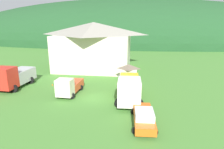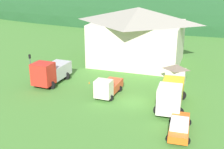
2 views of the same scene
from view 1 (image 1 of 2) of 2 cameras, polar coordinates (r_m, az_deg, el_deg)
The scene contains 10 objects.
ground_plane at distance 24.74m, azimuth -5.26°, elevation -7.05°, with size 200.00×200.00×0.00m, color #477F33.
forested_hill_backdrop at distance 93.74m, azimuth 4.50°, elevation 9.68°, with size 177.68×60.00×38.81m, color #1E4723.
depot_building at distance 39.51m, azimuth -5.35°, elevation 8.66°, with size 15.31×12.41×9.30m.
play_shed_cream at distance 31.18m, azimuth 4.94°, elevation 0.59°, with size 2.84×2.17×2.84m.
crane_truck_red at distance 31.31m, azimuth -27.17°, elevation -0.54°, with size 3.58×6.73×3.46m.
light_truck_cream at distance 26.04m, azimuth -12.62°, elevation -3.42°, with size 2.62×5.37×2.54m.
heavy_rig_striped at distance 23.46m, azimuth 5.11°, elevation -3.87°, with size 3.50×8.08×3.37m.
service_pickup_orange at distance 18.68m, azimuth 9.38°, elevation -12.26°, with size 2.44×5.44×1.66m.
traffic_cone_near_pickup at distance 30.76m, azimuth -17.23°, elevation -3.13°, with size 0.36×0.36×0.56m, color orange.
traffic_cone_mid_row at distance 29.87m, azimuth -11.67°, elevation -3.30°, with size 0.36×0.36×0.62m, color orange.
Camera 1 is at (5.28, -22.24, 9.47)m, focal length 30.85 mm.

